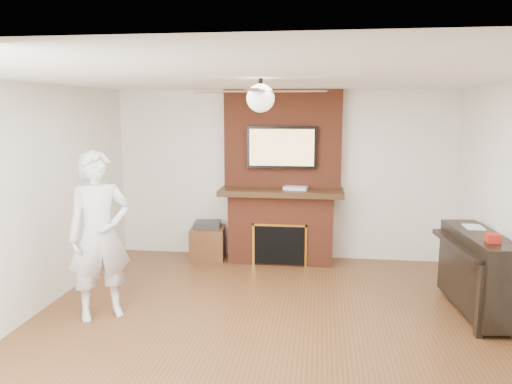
# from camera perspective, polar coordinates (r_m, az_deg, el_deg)

# --- Properties ---
(room_shell) EXTENTS (5.36, 5.86, 2.86)m
(room_shell) POSITION_cam_1_polar(r_m,az_deg,el_deg) (4.75, 0.50, -2.32)
(room_shell) COLOR #543218
(room_shell) RESTS_ON ground
(fireplace) EXTENTS (1.78, 0.64, 2.50)m
(fireplace) POSITION_cam_1_polar(r_m,az_deg,el_deg) (7.29, 2.95, -0.23)
(fireplace) COLOR brown
(fireplace) RESTS_ON ground
(tv) EXTENTS (1.00, 0.08, 0.60)m
(tv) POSITION_cam_1_polar(r_m,az_deg,el_deg) (7.16, 2.97, 5.12)
(tv) COLOR black
(tv) RESTS_ON fireplace
(ceiling_fan) EXTENTS (1.21, 1.21, 0.31)m
(ceiling_fan) POSITION_cam_1_polar(r_m,az_deg,el_deg) (4.65, 0.51, 10.82)
(ceiling_fan) COLOR black
(ceiling_fan) RESTS_ON room_shell
(person) EXTENTS (0.79, 0.74, 1.80)m
(person) POSITION_cam_1_polar(r_m,az_deg,el_deg) (5.54, -17.44, -4.77)
(person) COLOR silver
(person) RESTS_ON ground
(side_table) EXTENTS (0.54, 0.54, 0.57)m
(side_table) POSITION_cam_1_polar(r_m,az_deg,el_deg) (7.55, -5.53, -5.63)
(side_table) COLOR #502E17
(side_table) RESTS_ON ground
(piano) EXTENTS (0.63, 1.41, 0.99)m
(piano) POSITION_cam_1_polar(r_m,az_deg,el_deg) (6.00, 23.99, -8.22)
(piano) COLOR black
(piano) RESTS_ON ground
(cable_box) EXTENTS (0.36, 0.24, 0.05)m
(cable_box) POSITION_cam_1_polar(r_m,az_deg,el_deg) (7.17, 4.54, 0.46)
(cable_box) COLOR silver
(cable_box) RESTS_ON fireplace
(candle_orange) EXTENTS (0.07, 0.07, 0.11)m
(candle_orange) POSITION_cam_1_polar(r_m,az_deg,el_deg) (7.35, 1.96, -7.67)
(candle_orange) COLOR red
(candle_orange) RESTS_ON ground
(candle_green) EXTENTS (0.07, 0.07, 0.08)m
(candle_green) POSITION_cam_1_polar(r_m,az_deg,el_deg) (7.29, 3.09, -7.96)
(candle_green) COLOR #498C38
(candle_green) RESTS_ON ground
(candle_cream) EXTENTS (0.09, 0.09, 0.12)m
(candle_cream) POSITION_cam_1_polar(r_m,az_deg,el_deg) (7.32, 3.36, -7.72)
(candle_cream) COLOR #F7E4C5
(candle_cream) RESTS_ON ground
(candle_blue) EXTENTS (0.06, 0.06, 0.09)m
(candle_blue) POSITION_cam_1_polar(r_m,az_deg,el_deg) (7.29, 4.85, -7.95)
(candle_blue) COLOR #3553A0
(candle_blue) RESTS_ON ground
(candle_orange_extra) EXTENTS (0.07, 0.07, 0.11)m
(candle_orange_extra) POSITION_cam_1_polar(r_m,az_deg,el_deg) (7.32, 4.91, -7.76)
(candle_orange_extra) COLOR red
(candle_orange_extra) RESTS_ON ground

